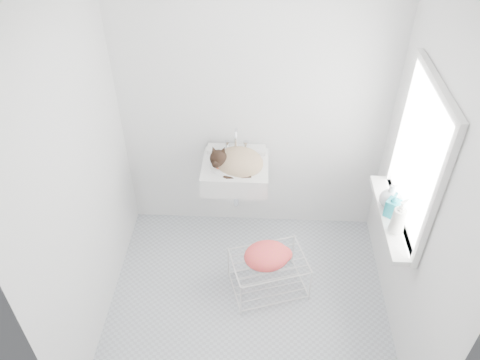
{
  "coord_description": "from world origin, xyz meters",
  "views": [
    {
      "loc": [
        0.05,
        -2.3,
        3.18
      ],
      "look_at": [
        -0.09,
        0.5,
        0.88
      ],
      "focal_mm": 35.52,
      "sensor_mm": 36.0,
      "label": 1
    }
  ],
  "objects_px": {
    "sink": "(235,164)",
    "cat": "(237,161)",
    "wire_rack": "(268,275)",
    "bottle_a": "(395,231)",
    "bottle_b": "(390,215)",
    "bottle_c": "(388,205)"
  },
  "relations": [
    {
      "from": "bottle_a",
      "to": "bottle_b",
      "type": "relative_size",
      "value": 1.14
    },
    {
      "from": "sink",
      "to": "bottle_c",
      "type": "bearing_deg",
      "value": -21.1
    },
    {
      "from": "sink",
      "to": "bottle_b",
      "type": "relative_size",
      "value": 2.67
    },
    {
      "from": "wire_rack",
      "to": "bottle_c",
      "type": "bearing_deg",
      "value": 8.02
    },
    {
      "from": "sink",
      "to": "cat",
      "type": "relative_size",
      "value": 1.21
    },
    {
      "from": "cat",
      "to": "bottle_c",
      "type": "height_order",
      "value": "cat"
    },
    {
      "from": "bottle_a",
      "to": "cat",
      "type": "bearing_deg",
      "value": 148.64
    },
    {
      "from": "bottle_a",
      "to": "wire_rack",
      "type": "bearing_deg",
      "value": 170.28
    },
    {
      "from": "wire_rack",
      "to": "bottle_b",
      "type": "relative_size",
      "value": 2.82
    },
    {
      "from": "sink",
      "to": "wire_rack",
      "type": "xyz_separation_m",
      "value": [
        0.29,
        -0.56,
        -0.7
      ]
    },
    {
      "from": "cat",
      "to": "bottle_b",
      "type": "height_order",
      "value": "cat"
    },
    {
      "from": "bottle_b",
      "to": "bottle_c",
      "type": "xyz_separation_m",
      "value": [
        0.0,
        0.1,
        0.0
      ]
    },
    {
      "from": "wire_rack",
      "to": "bottle_c",
      "type": "relative_size",
      "value": 3.05
    },
    {
      "from": "cat",
      "to": "bottle_a",
      "type": "height_order",
      "value": "cat"
    },
    {
      "from": "sink",
      "to": "bottle_a",
      "type": "height_order",
      "value": "bottle_a"
    },
    {
      "from": "sink",
      "to": "cat",
      "type": "bearing_deg",
      "value": -51.59
    },
    {
      "from": "cat",
      "to": "bottle_b",
      "type": "bearing_deg",
      "value": -16.99
    },
    {
      "from": "cat",
      "to": "bottle_a",
      "type": "relative_size",
      "value": 1.93
    },
    {
      "from": "bottle_b",
      "to": "wire_rack",
      "type": "bearing_deg",
      "value": -179.01
    },
    {
      "from": "wire_rack",
      "to": "bottle_b",
      "type": "xyz_separation_m",
      "value": [
        0.84,
        0.01,
        0.7
      ]
    },
    {
      "from": "wire_rack",
      "to": "sink",
      "type": "bearing_deg",
      "value": 117.88
    },
    {
      "from": "sink",
      "to": "cat",
      "type": "height_order",
      "value": "cat"
    }
  ]
}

